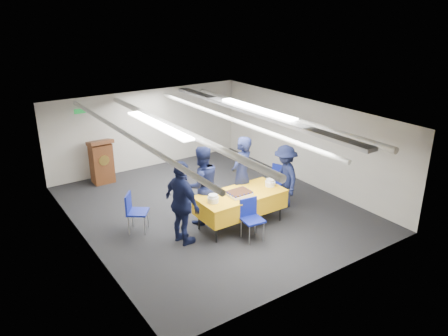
{
  "coord_description": "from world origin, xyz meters",
  "views": [
    {
      "loc": [
        -5.08,
        -8.02,
        4.67
      ],
      "look_at": [
        0.22,
        -0.2,
        1.05
      ],
      "focal_mm": 35.0,
      "sensor_mm": 36.0,
      "label": 1
    }
  ],
  "objects_px": {
    "sailor_c": "(182,203)",
    "chair_near": "(251,215)",
    "sheet_cake": "(239,193)",
    "sailor_b": "(202,185)",
    "serving_table": "(241,202)",
    "chair_left": "(134,209)",
    "sailor_a": "(242,175)",
    "chair_right": "(277,179)",
    "sailor_d": "(285,176)",
    "podium": "(102,161)"
  },
  "relations": [
    {
      "from": "serving_table",
      "to": "sailor_a",
      "type": "distance_m",
      "value": 0.75
    },
    {
      "from": "chair_right",
      "to": "sailor_c",
      "type": "bearing_deg",
      "value": -168.97
    },
    {
      "from": "chair_near",
      "to": "sailor_b",
      "type": "height_order",
      "value": "sailor_b"
    },
    {
      "from": "chair_right",
      "to": "sailor_d",
      "type": "distance_m",
      "value": 0.52
    },
    {
      "from": "sailor_a",
      "to": "sailor_b",
      "type": "distance_m",
      "value": 1.02
    },
    {
      "from": "sheet_cake",
      "to": "sailor_d",
      "type": "xyz_separation_m",
      "value": [
        1.53,
        0.25,
        -0.04
      ]
    },
    {
      "from": "chair_near",
      "to": "sailor_b",
      "type": "distance_m",
      "value": 1.31
    },
    {
      "from": "chair_near",
      "to": "chair_left",
      "type": "bearing_deg",
      "value": 139.31
    },
    {
      "from": "serving_table",
      "to": "chair_right",
      "type": "distance_m",
      "value": 1.71
    },
    {
      "from": "sheet_cake",
      "to": "sailor_a",
      "type": "distance_m",
      "value": 0.76
    },
    {
      "from": "podium",
      "to": "sailor_c",
      "type": "height_order",
      "value": "sailor_c"
    },
    {
      "from": "chair_right",
      "to": "podium",
      "type": "bearing_deg",
      "value": 133.12
    },
    {
      "from": "chair_left",
      "to": "sailor_b",
      "type": "bearing_deg",
      "value": -17.5
    },
    {
      "from": "sailor_a",
      "to": "sailor_b",
      "type": "xyz_separation_m",
      "value": [
        -1.02,
        0.09,
        -0.03
      ]
    },
    {
      "from": "podium",
      "to": "sailor_a",
      "type": "xyz_separation_m",
      "value": [
        2.07,
        -3.59,
        0.31
      ]
    },
    {
      "from": "podium",
      "to": "sailor_a",
      "type": "bearing_deg",
      "value": -60.05
    },
    {
      "from": "chair_near",
      "to": "chair_right",
      "type": "distance_m",
      "value": 2.12
    },
    {
      "from": "chair_left",
      "to": "sailor_a",
      "type": "relative_size",
      "value": 0.47
    },
    {
      "from": "sailor_a",
      "to": "chair_right",
      "type": "bearing_deg",
      "value": 162.11
    },
    {
      "from": "podium",
      "to": "sailor_b",
      "type": "distance_m",
      "value": 3.67
    },
    {
      "from": "sheet_cake",
      "to": "sailor_c",
      "type": "relative_size",
      "value": 0.29
    },
    {
      "from": "chair_left",
      "to": "podium",
      "type": "bearing_deg",
      "value": 82.88
    },
    {
      "from": "serving_table",
      "to": "chair_near",
      "type": "distance_m",
      "value": 0.59
    },
    {
      "from": "serving_table",
      "to": "sailor_d",
      "type": "distance_m",
      "value": 1.47
    },
    {
      "from": "sailor_b",
      "to": "sailor_c",
      "type": "distance_m",
      "value": 0.97
    },
    {
      "from": "serving_table",
      "to": "sailor_d",
      "type": "height_order",
      "value": "sailor_d"
    },
    {
      "from": "chair_right",
      "to": "sailor_d",
      "type": "bearing_deg",
      "value": -107.96
    },
    {
      "from": "sailor_c",
      "to": "sailor_d",
      "type": "bearing_deg",
      "value": -94.32
    },
    {
      "from": "chair_near",
      "to": "sailor_c",
      "type": "xyz_separation_m",
      "value": [
        -1.26,
        0.62,
        0.36
      ]
    },
    {
      "from": "chair_near",
      "to": "chair_right",
      "type": "bearing_deg",
      "value": 34.55
    },
    {
      "from": "podium",
      "to": "chair_left",
      "type": "bearing_deg",
      "value": -97.12
    },
    {
      "from": "chair_right",
      "to": "chair_left",
      "type": "relative_size",
      "value": 1.0
    },
    {
      "from": "sheet_cake",
      "to": "sailor_b",
      "type": "bearing_deg",
      "value": 128.74
    },
    {
      "from": "chair_right",
      "to": "sailor_b",
      "type": "relative_size",
      "value": 0.49
    },
    {
      "from": "chair_near",
      "to": "chair_left",
      "type": "distance_m",
      "value": 2.5
    },
    {
      "from": "sheet_cake",
      "to": "podium",
      "type": "height_order",
      "value": "podium"
    },
    {
      "from": "chair_right",
      "to": "sailor_b",
      "type": "bearing_deg",
      "value": -179.38
    },
    {
      "from": "serving_table",
      "to": "sailor_a",
      "type": "bearing_deg",
      "value": 52.18
    },
    {
      "from": "chair_right",
      "to": "sailor_a",
      "type": "height_order",
      "value": "sailor_a"
    },
    {
      "from": "sheet_cake",
      "to": "sailor_c",
      "type": "height_order",
      "value": "sailor_c"
    },
    {
      "from": "sailor_d",
      "to": "serving_table",
      "type": "bearing_deg",
      "value": -64.98
    },
    {
      "from": "podium",
      "to": "sailor_b",
      "type": "xyz_separation_m",
      "value": [
        1.05,
        -3.5,
        0.28
      ]
    },
    {
      "from": "sheet_cake",
      "to": "sailor_b",
      "type": "height_order",
      "value": "sailor_b"
    },
    {
      "from": "chair_right",
      "to": "sailor_a",
      "type": "bearing_deg",
      "value": -174.37
    },
    {
      "from": "chair_near",
      "to": "sailor_c",
      "type": "height_order",
      "value": "sailor_c"
    },
    {
      "from": "sailor_c",
      "to": "chair_near",
      "type": "bearing_deg",
      "value": -123.31
    },
    {
      "from": "chair_near",
      "to": "sailor_a",
      "type": "bearing_deg",
      "value": 62.74
    },
    {
      "from": "sailor_b",
      "to": "sailor_c",
      "type": "height_order",
      "value": "sailor_b"
    },
    {
      "from": "sheet_cake",
      "to": "sailor_c",
      "type": "xyz_separation_m",
      "value": [
        -1.33,
        0.11,
        0.08
      ]
    },
    {
      "from": "chair_near",
      "to": "sailor_c",
      "type": "distance_m",
      "value": 1.44
    }
  ]
}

